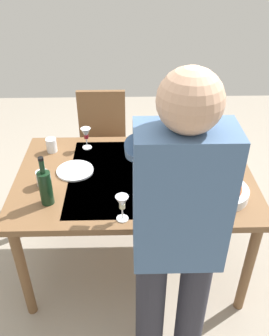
{
  "coord_description": "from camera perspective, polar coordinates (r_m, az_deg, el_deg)",
  "views": [
    {
      "loc": [
        0.04,
        1.8,
        2.04
      ],
      "look_at": [
        0.0,
        0.0,
        0.81
      ],
      "focal_mm": 38.24,
      "sensor_mm": 36.0,
      "label": 1
    }
  ],
  "objects": [
    {
      "name": "ground_plane",
      "position": [
        2.72,
        0.0,
        -14.24
      ],
      "size": [
        6.0,
        6.0,
        0.0
      ],
      "primitive_type": "plane",
      "color": "#9E9384"
    },
    {
      "name": "wine_bottle",
      "position": [
        1.99,
        -14.01,
        -2.89
      ],
      "size": [
        0.07,
        0.07,
        0.3
      ],
      "color": "black",
      "rests_on": "dining_table"
    },
    {
      "name": "serving_bowl_pasta",
      "position": [
        2.08,
        13.74,
        -3.61
      ],
      "size": [
        0.3,
        0.3,
        0.07
      ],
      "color": "silver",
      "rests_on": "dining_table"
    },
    {
      "name": "person_server",
      "position": [
        1.52,
        6.73,
        -10.89
      ],
      "size": [
        0.42,
        0.61,
        1.69
      ],
      "color": "#2D2D38",
      "rests_on": "ground_plane"
    },
    {
      "name": "water_cup_near_left",
      "position": [
        2.48,
        -13.09,
        3.57
      ],
      "size": [
        0.07,
        0.07,
        0.09
      ],
      "primitive_type": "cylinder",
      "color": "silver",
      "rests_on": "dining_table"
    },
    {
      "name": "wine_glass_left",
      "position": [
        2.45,
        -7.73,
        5.31
      ],
      "size": [
        0.07,
        0.07,
        0.15
      ],
      "color": "white",
      "rests_on": "dining_table"
    },
    {
      "name": "side_bowl_salad",
      "position": [
        2.07,
        2.93,
        -2.7
      ],
      "size": [
        0.18,
        0.18,
        0.07
      ],
      "color": "silver",
      "rests_on": "dining_table"
    },
    {
      "name": "water_cup_far_left",
      "position": [
        2.16,
        -14.4,
        -1.62
      ],
      "size": [
        0.08,
        0.08,
        0.09
      ],
      "primitive_type": "cylinder",
      "color": "silver",
      "rests_on": "dining_table"
    },
    {
      "name": "chair_near",
      "position": [
        3.07,
        -5.17,
        4.68
      ],
      "size": [
        0.4,
        0.4,
        0.91
      ],
      "color": "#523019",
      "rests_on": "ground_plane"
    },
    {
      "name": "wine_glass_right",
      "position": [
        1.83,
        -1.99,
        -5.71
      ],
      "size": [
        0.07,
        0.07,
        0.15
      ],
      "color": "white",
      "rests_on": "dining_table"
    },
    {
      "name": "dinner_plate_near",
      "position": [
        2.27,
        -9.46,
        -0.4
      ],
      "size": [
        0.23,
        0.23,
        0.01
      ],
      "primitive_type": "cylinder",
      "color": "silver",
      "rests_on": "dining_table"
    },
    {
      "name": "dining_table",
      "position": [
        2.25,
        0.0,
        -2.66
      ],
      "size": [
        1.46,
        0.96,
        0.76
      ],
      "color": "brown",
      "rests_on": "ground_plane"
    },
    {
      "name": "water_cup_near_right",
      "position": [
        2.28,
        11.08,
        0.94
      ],
      "size": [
        0.07,
        0.07,
        0.1
      ],
      "primitive_type": "cylinder",
      "color": "silver",
      "rests_on": "dining_table"
    }
  ]
}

